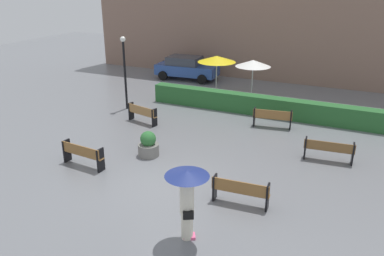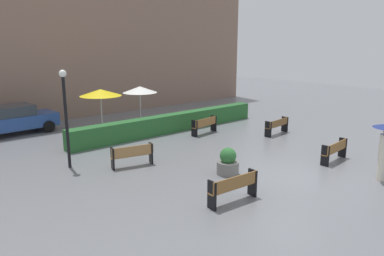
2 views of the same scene
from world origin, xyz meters
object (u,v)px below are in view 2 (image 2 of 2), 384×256
at_px(planter_pot, 228,163).
at_px(bench_near_left, 234,186).
at_px(bench_near_right, 335,150).
at_px(bench_far_right, 277,125).
at_px(patio_umbrella_white, 140,90).
at_px(parked_car, 14,119).
at_px(bench_far_left, 132,154).
at_px(patio_umbrella_yellow, 101,93).
at_px(lamp_post, 65,109).
at_px(bench_back_row, 205,124).

bearing_deg(planter_pot, bench_near_left, -132.59).
relative_size(bench_near_right, bench_far_right, 0.97).
relative_size(bench_near_left, patio_umbrella_white, 0.74).
xyz_separation_m(bench_near_left, patio_umbrella_white, (3.34, 10.16, 1.74)).
bearing_deg(parked_car, bench_far_left, -77.88).
bearing_deg(planter_pot, patio_umbrella_yellow, 93.97).
bearing_deg(parked_car, bench_far_right, -41.58).
height_order(bench_far_right, patio_umbrella_white, patio_umbrella_white).
distance_m(planter_pot, lamp_post, 6.50).
xyz_separation_m(bench_far_right, planter_pot, (-6.47, -2.47, -0.07)).
bearing_deg(bench_near_right, parked_car, 121.78).
relative_size(bench_far_left, bench_far_right, 0.92).
bearing_deg(bench_near_right, bench_near_left, 179.68).
xyz_separation_m(bench_far_left, bench_far_right, (8.69, -0.61, -0.01)).
distance_m(bench_near_left, lamp_post, 7.16).
height_order(lamp_post, patio_umbrella_yellow, lamp_post).
relative_size(bench_far_right, patio_umbrella_white, 0.76).
bearing_deg(bench_near_right, lamp_post, 142.69).
bearing_deg(bench_far_right, bench_near_left, -152.14).
xyz_separation_m(bench_near_left, bench_far_left, (-0.51, 4.93, -0.01)).
bearing_deg(bench_far_left, lamp_post, 141.12).
distance_m(bench_near_left, parked_car, 13.91).
bearing_deg(bench_far_right, patio_umbrella_white, 129.66).
distance_m(bench_far_left, bench_far_right, 8.71).
bearing_deg(parked_car, bench_back_row, -41.07).
bearing_deg(bench_near_right, planter_pot, 156.80).
bearing_deg(bench_near_right, patio_umbrella_white, 105.24).
bearing_deg(patio_umbrella_yellow, patio_umbrella_white, -8.15).
relative_size(planter_pot, patio_umbrella_yellow, 0.42).
distance_m(bench_near_left, bench_far_left, 4.96).
bearing_deg(lamp_post, patio_umbrella_white, 32.46).
distance_m(bench_near_left, bench_far_right, 9.25).
bearing_deg(bench_back_row, bench_near_left, -127.44).
relative_size(patio_umbrella_yellow, patio_umbrella_white, 1.00).
relative_size(bench_near_left, lamp_post, 0.48).
bearing_deg(patio_umbrella_white, lamp_post, -147.54).
relative_size(bench_near_right, planter_pot, 1.76).
height_order(bench_near_right, bench_back_row, bench_back_row).
xyz_separation_m(bench_near_right, parked_car, (-8.51, 13.74, 0.31)).
height_order(bench_near_left, lamp_post, lamp_post).
relative_size(bench_near_left, bench_near_right, 1.01).
bearing_deg(bench_back_row, lamp_post, -176.42).
xyz_separation_m(bench_far_left, bench_back_row, (5.84, 2.04, 0.01)).
height_order(bench_back_row, planter_pot, planter_pot).
relative_size(bench_far_right, patio_umbrella_yellow, 0.76).
distance_m(bench_near_left, patio_umbrella_white, 10.84).
bearing_deg(bench_back_row, patio_umbrella_yellow, 140.32).
height_order(bench_far_left, planter_pot, planter_pot).
height_order(bench_near_left, bench_near_right, bench_near_left).
bearing_deg(bench_near_left, patio_umbrella_white, 71.78).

